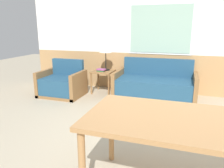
% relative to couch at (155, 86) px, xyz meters
% --- Properties ---
extents(ground_plane, '(16.00, 16.00, 0.00)m').
position_rel_couch_xyz_m(ground_plane, '(0.37, -2.13, -0.25)').
color(ground_plane, '#B2A58C').
extents(wall_back, '(7.20, 0.09, 2.70)m').
position_rel_couch_xyz_m(wall_back, '(0.35, 0.50, 1.10)').
color(wall_back, tan).
rests_on(wall_back, ground_plane).
extents(couch, '(1.71, 0.87, 0.81)m').
position_rel_couch_xyz_m(couch, '(0.00, 0.00, 0.00)').
color(couch, olive).
rests_on(couch, ground_plane).
extents(armchair, '(0.92, 0.72, 0.78)m').
position_rel_couch_xyz_m(armchair, '(-1.98, -0.50, 0.00)').
color(armchair, olive).
rests_on(armchair, ground_plane).
extents(side_table, '(0.48, 0.48, 0.52)m').
position_rel_couch_xyz_m(side_table, '(-1.19, -0.00, 0.17)').
color(side_table, olive).
rests_on(side_table, ground_plane).
extents(table_lamp, '(0.30, 0.30, 0.58)m').
position_rel_couch_xyz_m(table_lamp, '(-1.15, 0.08, 0.74)').
color(table_lamp, black).
rests_on(table_lamp, side_table).
extents(book_stack, '(0.20, 0.14, 0.06)m').
position_rel_couch_xyz_m(book_stack, '(-1.21, -0.08, 0.30)').
color(book_stack, '#2D7F3D').
rests_on(book_stack, side_table).
extents(dining_table, '(1.94, 0.87, 0.77)m').
position_rel_couch_xyz_m(dining_table, '(0.76, -2.86, 0.44)').
color(dining_table, '#B27F4C').
rests_on(dining_table, ground_plane).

